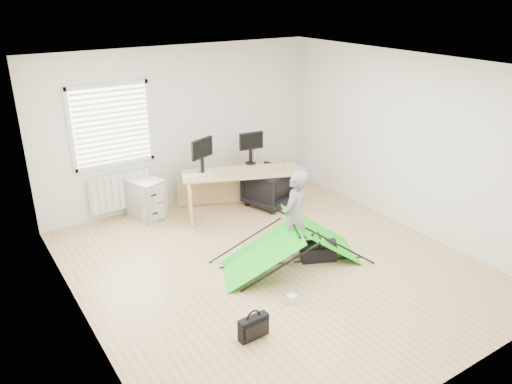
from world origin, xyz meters
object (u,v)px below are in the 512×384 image
monitor_right (251,152)px  person (295,218)px  kite (292,243)px  monitor_left (202,161)px  laptop_bag (253,327)px  duffel_bag (318,252)px  desk (242,190)px  filing_cabinet (146,198)px  thermos (254,156)px  storage_crate (297,175)px  office_chair (269,187)px

monitor_right → person: person is taller
person → kite: bearing=-2.2°
monitor_left → person: 2.21m
laptop_bag → duffel_bag: 1.92m
desk → laptop_bag: 3.43m
filing_cabinet → duffel_bag: filing_cabinet is taller
monitor_left → laptop_bag: monitor_left is taller
person → laptop_bag: 1.80m
desk → person: (-0.35, -1.91, 0.34)m
person → duffel_bag: size_ratio=2.77×
thermos → monitor_right: bearing=-169.9°
storage_crate → filing_cabinet: bearing=178.1°
desk → kite: size_ratio=0.99×
desk → filing_cabinet: bearing=179.5°
monitor_left → laptop_bag: size_ratio=1.34×
kite → duffel_bag: 0.44m
filing_cabinet → monitor_right: 1.95m
desk → monitor_left: monitor_left is taller
thermos → duffel_bag: thermos is taller
desk → office_chair: desk is taller
thermos → duffel_bag: size_ratio=0.47×
filing_cabinet → storage_crate: filing_cabinet is taller
monitor_right → office_chair: (0.13, -0.37, -0.56)m
storage_crate → kite: bearing=-128.7°
monitor_left → person: size_ratio=0.35×
monitor_right → duffel_bag: bearing=-90.9°
monitor_left → laptop_bag: (-1.09, -3.24, -0.78)m
office_chair → storage_crate: office_chair is taller
person → laptop_bag: person is taller
person → storage_crate: person is taller
filing_cabinet → person: size_ratio=0.49×
laptop_bag → filing_cabinet: bearing=84.6°
office_chair → kite: office_chair is taller
thermos → laptop_bag: thermos is taller
desk → monitor_left: 0.87m
monitor_right → duffel_bag: (-0.36, -2.32, -0.79)m
monitor_right → storage_crate: (1.21, 0.23, -0.76)m
desk → laptop_bag: size_ratio=5.69×
kite → duffel_bag: kite is taller
thermos → laptop_bag: bearing=-123.2°
storage_crate → duffel_bag: (-1.58, -2.55, -0.03)m
filing_cabinet → monitor_left: (0.88, -0.34, 0.58)m
monitor_right → kite: (-0.74, -2.21, -0.58)m
monitor_right → person: size_ratio=0.32×
kite → storage_crate: bearing=76.2°
thermos → duffel_bag: 2.47m
thermos → office_chair: (0.05, -0.39, -0.46)m
filing_cabinet → laptop_bag: (-0.21, -3.58, -0.20)m
person → storage_crate: bearing=-156.1°
kite → storage_crate: 3.13m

